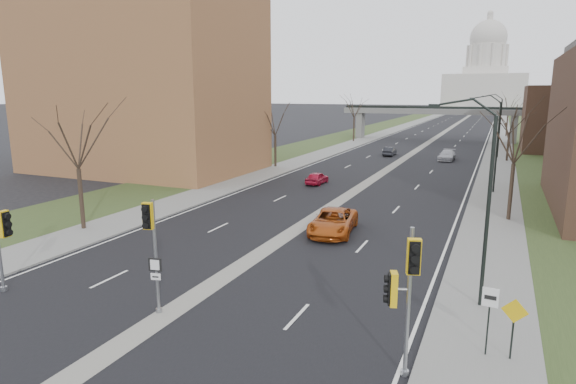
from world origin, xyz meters
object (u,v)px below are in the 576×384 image
Objects in this scene: speed_limit_sign at (489,309)px; car_left_far at (390,151)px; signal_pole_median at (151,237)px; car_right_mid at (447,155)px; signal_pole_right at (404,283)px; car_right_near at (333,221)px; warning_sign at (514,320)px; car_left_near at (317,178)px.

car_left_far is at bearing 108.85° from speed_limit_sign.
signal_pole_median reaches higher than car_right_mid.
signal_pole_right is 1.30× the size of car_left_far.
car_right_near reaches higher than car_left_far.
car_right_near is (2.88, 14.23, -2.60)m from signal_pole_median.
warning_sign is 0.61× the size of car_left_near.
car_right_mid is (-4.09, 53.48, -2.58)m from signal_pole_right.
signal_pole_right is at bearing 101.87° from car_left_far.
car_right_near is at bearing 96.47° from car_left_far.
signal_pole_median is at bearing 98.53° from car_left_near.
warning_sign is 54.98m from car_left_far.
signal_pole_right is at bearing -133.08° from warning_sign.
speed_limit_sign is 15.60m from car_right_near.
car_right_near is at bearing 65.15° from signal_pole_median.
car_left_near is at bearing 131.33° from warning_sign.
signal_pole_right reaches higher than warning_sign.
signal_pole_median is at bearing -161.86° from warning_sign.
signal_pole_median is 14.75m from car_right_near.
signal_pole_right is at bearing -71.16° from car_right_near.
signal_pole_median is at bearing -108.69° from car_right_near.
car_right_mid is (10.06, 23.13, 0.08)m from car_left_near.
car_left_near is 24.99m from car_left_far.
car_right_mid is at bearing 70.16° from signal_pole_median.
signal_pole_right is 1.05× the size of car_right_mid.
car_right_near is 1.17× the size of car_right_mid.
car_left_far is at bearing 78.84° from signal_pole_median.
warning_sign is at bearing 6.29° from speed_limit_sign.
speed_limit_sign is 0.68× the size of car_left_near.
car_right_mid reaches higher than car_left_near.
signal_pole_median is 13.59m from warning_sign.
warning_sign is (13.31, 2.06, -1.83)m from signal_pole_median.
signal_pole_right is 4.45m from warning_sign.
speed_limit_sign reaches higher than warning_sign.
warning_sign is 16.05m from car_right_near.
car_left_far is at bearing -93.69° from car_left_near.
signal_pole_right is at bearing -15.89° from signal_pole_median.
car_right_mid is at bearing 167.05° from car_left_far.
signal_pole_right is at bearing -83.36° from car_right_mid.
car_right_near is (-9.65, 12.21, -1.03)m from speed_limit_sign.
signal_pole_median is at bearing -167.53° from speed_limit_sign.
speed_limit_sign is at bearing 26.27° from signal_pole_right.
signal_pole_right is 0.90× the size of car_right_near.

